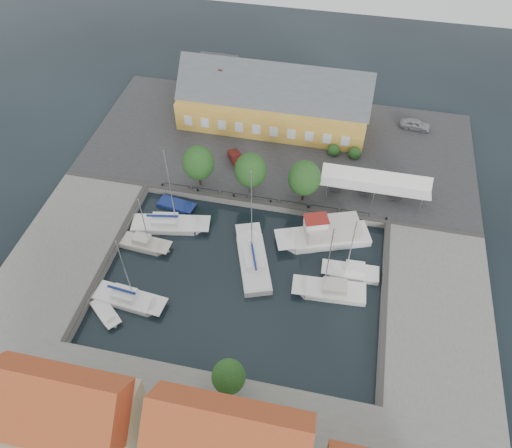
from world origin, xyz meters
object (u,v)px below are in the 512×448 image
(west_boat_a, at_px, (169,225))
(launch_sw, at_px, (106,313))
(center_sailboat, at_px, (253,261))
(car_red, at_px, (236,159))
(trawler, at_px, (327,235))
(east_boat_b, at_px, (331,291))
(west_boat_d, at_px, (128,299))
(tent_canopy, at_px, (375,182))
(east_boat_a, at_px, (352,273))
(west_boat_b, at_px, (145,245))
(warehouse, at_px, (270,101))
(car_silver, at_px, (415,124))
(launch_nw, at_px, (176,205))

(west_boat_a, distance_m, launch_sw, 14.16)
(center_sailboat, xyz_separation_m, launch_sw, (-14.48, -10.43, -0.27))
(car_red, relative_size, center_sailboat, 0.29)
(trawler, xyz_separation_m, east_boat_b, (1.48, -7.75, -0.76))
(trawler, xyz_separation_m, west_boat_d, (-20.82, -13.71, -0.75))
(trawler, distance_m, west_boat_a, 20.13)
(east_boat_b, height_order, launch_sw, east_boat_b)
(tent_canopy, distance_m, east_boat_a, 13.18)
(trawler, bearing_deg, launch_sw, -145.04)
(west_boat_a, bearing_deg, west_boat_b, -116.03)
(warehouse, height_order, center_sailboat, center_sailboat)
(car_silver, distance_m, trawler, 26.64)
(east_boat_b, height_order, west_boat_a, west_boat_a)
(tent_canopy, relative_size, launch_nw, 2.62)
(car_silver, xyz_separation_m, launch_sw, (-33.30, -40.24, -1.69))
(car_silver, height_order, east_boat_a, east_boat_a)
(center_sailboat, bearing_deg, launch_sw, -144.22)
(launch_nw, bearing_deg, west_boat_b, -101.72)
(car_silver, distance_m, east_boat_a, 29.92)
(center_sailboat, relative_size, launch_nw, 2.69)
(east_boat_a, height_order, east_boat_b, east_boat_b)
(warehouse, height_order, east_boat_a, warehouse)
(tent_canopy, relative_size, west_boat_d, 1.23)
(tent_canopy, bearing_deg, west_boat_d, -140.09)
(west_boat_a, bearing_deg, east_boat_b, -15.18)
(car_silver, bearing_deg, launch_nw, 132.24)
(warehouse, relative_size, center_sailboat, 1.99)
(east_boat_a, bearing_deg, west_boat_b, -177.68)
(west_boat_b, bearing_deg, launch_sw, -94.49)
(west_boat_a, bearing_deg, east_boat_a, -6.56)
(trawler, bearing_deg, tent_canopy, 57.29)
(east_boat_b, bearing_deg, launch_nw, 156.36)
(east_boat_a, bearing_deg, warehouse, 119.59)
(car_silver, height_order, center_sailboat, center_sailboat)
(launch_nw, bearing_deg, east_boat_a, -15.03)
(tent_canopy, relative_size, launch_sw, 3.06)
(west_boat_b, bearing_deg, west_boat_a, 63.97)
(trawler, relative_size, east_boat_b, 1.05)
(warehouse, bearing_deg, tent_canopy, -39.86)
(car_red, height_order, launch_nw, car_red)
(trawler, distance_m, west_boat_b, 22.59)
(west_boat_a, bearing_deg, trawler, 5.48)
(tent_canopy, bearing_deg, trawler, -122.71)
(car_red, bearing_deg, east_boat_a, -74.04)
(warehouse, height_order, west_boat_d, west_boat_d)
(launch_nw, bearing_deg, launch_sw, -97.58)
(warehouse, distance_m, tent_canopy, 21.63)
(west_boat_d, bearing_deg, east_boat_a, 20.40)
(center_sailboat, bearing_deg, west_boat_a, 163.62)
(west_boat_d, relative_size, launch_sw, 2.49)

